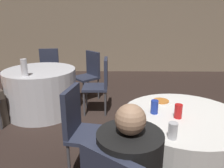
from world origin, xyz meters
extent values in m
cube|color=gray|center=(0.00, 4.46, 1.40)|extent=(16.00, 0.06, 2.80)
cylinder|color=white|center=(-0.04, -0.03, 0.37)|extent=(1.09, 1.09, 0.73)
cylinder|color=silver|center=(-1.86, 1.61, 0.37)|extent=(1.14, 1.14, 0.73)
cube|color=#2D3347|center=(-0.89, 0.13, 0.43)|extent=(0.47, 0.47, 0.04)
cube|color=#2D3347|center=(-1.07, 0.16, 0.68)|extent=(0.12, 0.38, 0.46)
cylinder|color=#4C4C51|center=(-0.69, 0.26, 0.21)|extent=(0.03, 0.03, 0.41)
cylinder|color=#4C4C51|center=(-0.76, -0.07, 0.21)|extent=(0.03, 0.03, 0.41)
cylinder|color=#4C4C51|center=(-1.03, 0.33, 0.21)|extent=(0.03, 0.03, 0.41)
cylinder|color=#4C4C51|center=(-1.09, -0.01, 0.21)|extent=(0.03, 0.03, 0.41)
cylinder|color=#4C4C51|center=(-2.28, 1.00, 0.21)|extent=(0.03, 0.03, 0.41)
cube|color=#2D3347|center=(-1.21, 2.21, 0.43)|extent=(0.57, 0.57, 0.04)
cube|color=#2D3347|center=(-1.07, 2.33, 0.68)|extent=(0.29, 0.31, 0.46)
cylinder|color=#4C4C51|center=(-1.22, 1.97, 0.21)|extent=(0.03, 0.03, 0.41)
cylinder|color=#4C4C51|center=(-1.45, 2.22, 0.21)|extent=(0.03, 0.03, 0.41)
cylinder|color=#4C4C51|center=(-0.97, 2.20, 0.21)|extent=(0.03, 0.03, 0.41)
cylinder|color=#4C4C51|center=(-1.19, 2.45, 0.21)|extent=(0.03, 0.03, 0.41)
cube|color=#2D3347|center=(-1.99, 2.49, 0.43)|extent=(0.45, 0.45, 0.04)
cube|color=#2D3347|center=(-2.02, 2.67, 0.68)|extent=(0.38, 0.10, 0.46)
cylinder|color=#4C4C51|center=(-1.80, 2.35, 0.21)|extent=(0.03, 0.03, 0.41)
cylinder|color=#4C4C51|center=(-2.14, 2.30, 0.21)|extent=(0.03, 0.03, 0.41)
cylinder|color=#4C4C51|center=(-1.85, 2.69, 0.21)|extent=(0.03, 0.03, 0.41)
cylinder|color=#4C4C51|center=(-2.18, 2.64, 0.21)|extent=(0.03, 0.03, 0.41)
cube|color=#2D3347|center=(-0.97, 1.63, 0.43)|extent=(0.41, 0.41, 0.04)
cube|color=#2D3347|center=(-0.79, 1.63, 0.68)|extent=(0.06, 0.38, 0.46)
cylinder|color=#4C4C51|center=(-1.14, 1.45, 0.21)|extent=(0.03, 0.03, 0.41)
cylinder|color=#4C4C51|center=(-1.15, 1.79, 0.21)|extent=(0.03, 0.03, 0.41)
cylinder|color=#4C4C51|center=(-0.80, 1.46, 0.21)|extent=(0.03, 0.03, 0.41)
cylinder|color=#4C4C51|center=(-0.81, 1.80, 0.21)|extent=(0.03, 0.03, 0.41)
sphere|color=tan|center=(-0.56, -0.72, 1.04)|extent=(0.17, 0.17, 0.17)
cylinder|color=#4C4238|center=(-2.36, 1.15, 0.23)|extent=(0.24, 0.24, 0.45)
cylinder|color=white|center=(-0.18, 0.27, 0.74)|extent=(0.21, 0.21, 0.01)
cylinder|color=orange|center=(-0.18, 0.27, 0.75)|extent=(0.16, 0.16, 0.01)
cylinder|color=#1E38A5|center=(-0.30, 0.00, 0.80)|extent=(0.07, 0.07, 0.12)
cylinder|color=silver|center=(-0.24, -0.42, 0.80)|extent=(0.07, 0.07, 0.12)
cylinder|color=red|center=(-0.11, -0.09, 0.80)|extent=(0.07, 0.07, 0.12)
cylinder|color=white|center=(-1.94, 1.22, 0.86)|extent=(0.09, 0.09, 0.25)
camera|label=1|loc=(-0.65, -1.78, 1.57)|focal=35.00mm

